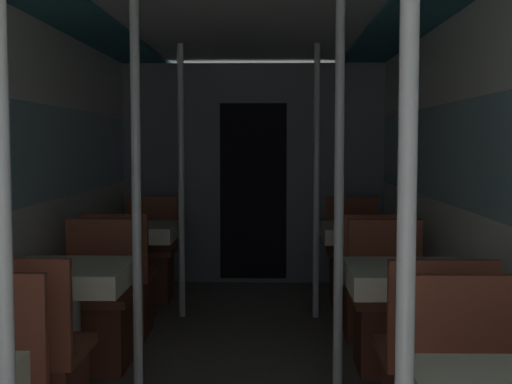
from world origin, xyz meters
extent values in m
cube|color=silver|center=(-1.28, 2.74, 1.06)|extent=(0.05, 8.27, 2.11)
cube|color=#9EC6D1|center=(-1.27, 2.74, 1.29)|extent=(0.03, 7.61, 0.61)
cube|color=silver|center=(1.28, 2.74, 1.06)|extent=(0.05, 8.27, 2.11)
cube|color=#9EC6D1|center=(1.27, 2.74, 1.29)|extent=(0.03, 7.61, 0.61)
cube|color=#2D707F|center=(-1.05, 2.74, 2.13)|extent=(0.46, 7.94, 0.03)
cube|color=#2D707F|center=(1.05, 2.74, 2.13)|extent=(0.46, 7.94, 0.03)
cube|color=slate|center=(0.00, 5.69, 1.06)|extent=(2.50, 0.08, 2.11)
cube|color=black|center=(0.00, 5.64, 0.89)|extent=(0.64, 0.01, 1.69)
cylinder|color=silver|center=(-0.52, 0.64, 1.06)|extent=(0.05, 0.05, 2.11)
cylinder|color=#B7B7BC|center=(-0.88, 2.47, 0.36)|extent=(0.12, 0.12, 0.68)
cube|color=#B2B2B7|center=(-0.88, 2.47, 0.71)|extent=(0.59, 0.59, 0.02)
cube|color=beige|center=(-0.88, 2.47, 0.66)|extent=(0.63, 0.63, 0.12)
cube|color=brown|center=(-0.88, 1.92, 0.43)|extent=(0.46, 0.46, 0.05)
cube|color=brown|center=(-0.88, 1.71, 0.67)|extent=(0.46, 0.04, 0.42)
cube|color=brown|center=(-0.88, 3.01, 0.20)|extent=(0.39, 0.39, 0.41)
cube|color=brown|center=(-0.88, 3.01, 0.43)|extent=(0.46, 0.46, 0.05)
cube|color=brown|center=(-0.88, 3.22, 0.67)|extent=(0.46, 0.04, 0.42)
cylinder|color=silver|center=(-0.52, 2.47, 1.06)|extent=(0.05, 0.05, 2.11)
cylinder|color=#4C4C51|center=(-0.88, 4.30, 0.01)|extent=(0.31, 0.31, 0.01)
cylinder|color=#B7B7BC|center=(-0.88, 4.30, 0.36)|extent=(0.12, 0.12, 0.68)
cube|color=#B2B2B7|center=(-0.88, 4.30, 0.71)|extent=(0.59, 0.59, 0.02)
cube|color=beige|center=(-0.88, 4.30, 0.66)|extent=(0.63, 0.63, 0.12)
cube|color=brown|center=(-0.88, 3.75, 0.20)|extent=(0.39, 0.39, 0.41)
cube|color=brown|center=(-0.88, 3.75, 0.43)|extent=(0.46, 0.46, 0.05)
cube|color=brown|center=(-0.88, 3.54, 0.67)|extent=(0.46, 0.04, 0.42)
cube|color=brown|center=(-0.88, 4.84, 0.20)|extent=(0.39, 0.39, 0.41)
cube|color=brown|center=(-0.88, 4.84, 0.43)|extent=(0.46, 0.46, 0.05)
cube|color=brown|center=(-0.88, 5.05, 0.67)|extent=(0.46, 0.04, 0.42)
cylinder|color=silver|center=(-0.52, 4.30, 1.06)|extent=(0.05, 0.05, 2.11)
cube|color=brown|center=(0.88, 1.39, 0.67)|extent=(0.46, 0.04, 0.42)
cylinder|color=silver|center=(0.52, 0.64, 1.06)|extent=(0.05, 0.05, 2.11)
cylinder|color=#B7B7BC|center=(0.88, 2.47, 0.36)|extent=(0.12, 0.12, 0.68)
cube|color=#B2B2B7|center=(0.88, 2.47, 0.71)|extent=(0.59, 0.59, 0.02)
cube|color=beige|center=(0.88, 2.47, 0.66)|extent=(0.63, 0.63, 0.12)
cube|color=brown|center=(0.88, 1.92, 0.43)|extent=(0.46, 0.46, 0.05)
cube|color=brown|center=(0.88, 1.71, 0.67)|extent=(0.46, 0.04, 0.42)
cube|color=brown|center=(0.88, 3.01, 0.20)|extent=(0.39, 0.39, 0.41)
cube|color=brown|center=(0.88, 3.01, 0.43)|extent=(0.46, 0.46, 0.05)
cube|color=brown|center=(0.88, 3.22, 0.67)|extent=(0.46, 0.04, 0.42)
cylinder|color=silver|center=(0.52, 2.47, 1.06)|extent=(0.05, 0.05, 2.11)
cylinder|color=#4C4C51|center=(0.88, 4.30, 0.01)|extent=(0.31, 0.31, 0.01)
cylinder|color=#B7B7BC|center=(0.88, 4.30, 0.36)|extent=(0.12, 0.12, 0.68)
cube|color=#B2B2B7|center=(0.88, 4.30, 0.71)|extent=(0.59, 0.59, 0.02)
cube|color=beige|center=(0.88, 4.30, 0.66)|extent=(0.63, 0.63, 0.12)
cube|color=brown|center=(0.88, 3.75, 0.20)|extent=(0.39, 0.39, 0.41)
cube|color=brown|center=(0.88, 3.75, 0.43)|extent=(0.46, 0.46, 0.05)
cube|color=brown|center=(0.88, 3.54, 0.67)|extent=(0.46, 0.04, 0.42)
cube|color=brown|center=(0.88, 4.84, 0.20)|extent=(0.39, 0.39, 0.41)
cube|color=brown|center=(0.88, 4.84, 0.43)|extent=(0.46, 0.46, 0.05)
cube|color=brown|center=(0.88, 5.05, 0.67)|extent=(0.46, 0.04, 0.42)
cylinder|color=silver|center=(0.52, 4.30, 1.06)|extent=(0.05, 0.05, 2.11)
camera|label=1|loc=(0.18, -1.18, 1.37)|focal=50.00mm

